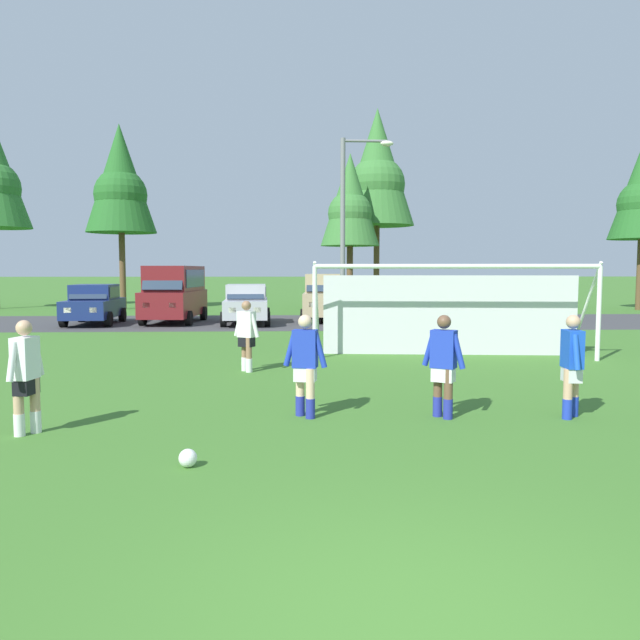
{
  "coord_description": "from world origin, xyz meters",
  "views": [
    {
      "loc": [
        -0.87,
        -3.81,
        2.34
      ],
      "look_at": [
        -0.22,
        10.21,
        1.2
      ],
      "focal_mm": 34.67,
      "sensor_mm": 36.0,
      "label": 1
    }
  ],
  "objects_px": {
    "player_winger_right": "(443,366)",
    "parked_car_slot_far_right": "(523,301)",
    "player_winger_left": "(305,366)",
    "parked_car_slot_far_left": "(94,304)",
    "soccer_goal": "(450,309)",
    "player_trailing_back": "(247,336)",
    "soccer_ball": "(188,458)",
    "parked_car_slot_right": "(477,301)",
    "parked_car_slot_center_left": "(246,304)",
    "player_defender_far": "(572,366)",
    "player_striker_near": "(26,377)",
    "parked_car_slot_center_right": "(400,301)",
    "street_lamp": "(348,233)",
    "parked_car_slot_left": "(175,293)",
    "player_midfield_center": "(567,323)",
    "parked_car_slot_center": "(325,297)"
  },
  "relations": [
    {
      "from": "parked_car_slot_center",
      "to": "parked_car_slot_far_right",
      "type": "xyz_separation_m",
      "value": [
        9.35,
        0.12,
        -0.24
      ]
    },
    {
      "from": "parked_car_slot_right",
      "to": "soccer_goal",
      "type": "bearing_deg",
      "value": -110.12
    },
    {
      "from": "soccer_goal",
      "to": "parked_car_slot_center_left",
      "type": "height_order",
      "value": "soccer_goal"
    },
    {
      "from": "soccer_ball",
      "to": "player_midfield_center",
      "type": "xyz_separation_m",
      "value": [
        9.1,
        9.96,
        0.71
      ]
    },
    {
      "from": "player_winger_right",
      "to": "parked_car_slot_center_right",
      "type": "bearing_deg",
      "value": 81.95
    },
    {
      "from": "parked_car_slot_right",
      "to": "parked_car_slot_far_right",
      "type": "bearing_deg",
      "value": -0.07
    },
    {
      "from": "player_defender_far",
      "to": "player_winger_right",
      "type": "bearing_deg",
      "value": 177.28
    },
    {
      "from": "player_midfield_center",
      "to": "parked_car_slot_center_right",
      "type": "xyz_separation_m",
      "value": [
        -2.74,
        11.63,
        0.05
      ]
    },
    {
      "from": "player_midfield_center",
      "to": "player_defender_far",
      "type": "relative_size",
      "value": 1.0
    },
    {
      "from": "parked_car_slot_center_right",
      "to": "street_lamp",
      "type": "relative_size",
      "value": 0.6
    },
    {
      "from": "player_winger_right",
      "to": "parked_car_slot_center",
      "type": "bearing_deg",
      "value": 92.5
    },
    {
      "from": "parked_car_slot_left",
      "to": "parked_car_slot_far_right",
      "type": "bearing_deg",
      "value": 3.35
    },
    {
      "from": "parked_car_slot_center_right",
      "to": "player_winger_left",
      "type": "bearing_deg",
      "value": -104.4
    },
    {
      "from": "soccer_goal",
      "to": "player_defender_far",
      "type": "distance_m",
      "value": 7.16
    },
    {
      "from": "player_trailing_back",
      "to": "player_winger_right",
      "type": "bearing_deg",
      "value": -53.49
    },
    {
      "from": "player_defender_far",
      "to": "player_winger_right",
      "type": "xyz_separation_m",
      "value": [
        -2.03,
        0.1,
        0.0
      ]
    },
    {
      "from": "soccer_goal",
      "to": "street_lamp",
      "type": "distance_m",
      "value": 6.93
    },
    {
      "from": "player_winger_left",
      "to": "parked_car_slot_right",
      "type": "relative_size",
      "value": 0.39
    },
    {
      "from": "soccer_ball",
      "to": "parked_car_slot_far_right",
      "type": "xyz_separation_m",
      "value": [
        12.16,
        21.4,
        0.77
      ]
    },
    {
      "from": "soccer_goal",
      "to": "parked_car_slot_center",
      "type": "relative_size",
      "value": 1.6
    },
    {
      "from": "player_midfield_center",
      "to": "parked_car_slot_center_left",
      "type": "bearing_deg",
      "value": 135.68
    },
    {
      "from": "parked_car_slot_center_right",
      "to": "street_lamp",
      "type": "distance_m",
      "value": 7.42
    },
    {
      "from": "player_defender_far",
      "to": "parked_car_slot_right",
      "type": "distance_m",
      "value": 19.67
    },
    {
      "from": "parked_car_slot_center_left",
      "to": "street_lamp",
      "type": "height_order",
      "value": "street_lamp"
    },
    {
      "from": "soccer_ball",
      "to": "street_lamp",
      "type": "height_order",
      "value": "street_lamp"
    },
    {
      "from": "parked_car_slot_center_left",
      "to": "parked_car_slot_left",
      "type": "bearing_deg",
      "value": 164.25
    },
    {
      "from": "soccer_ball",
      "to": "player_striker_near",
      "type": "bearing_deg",
      "value": 147.84
    },
    {
      "from": "soccer_goal",
      "to": "parked_car_slot_right",
      "type": "distance_m",
      "value": 12.84
    },
    {
      "from": "parked_car_slot_right",
      "to": "parked_car_slot_center_left",
      "type": "bearing_deg",
      "value": -170.14
    },
    {
      "from": "parked_car_slot_far_left",
      "to": "soccer_goal",
      "type": "bearing_deg",
      "value": -39.01
    },
    {
      "from": "parked_car_slot_center_left",
      "to": "player_defender_far",
      "type": "bearing_deg",
      "value": -69.79
    },
    {
      "from": "player_winger_right",
      "to": "player_trailing_back",
      "type": "bearing_deg",
      "value": 126.51
    },
    {
      "from": "soccer_goal",
      "to": "player_trailing_back",
      "type": "relative_size",
      "value": 4.62
    },
    {
      "from": "player_trailing_back",
      "to": "parked_car_slot_center_right",
      "type": "xyz_separation_m",
      "value": [
        6.16,
        14.64,
        0.05
      ]
    },
    {
      "from": "parked_car_slot_left",
      "to": "parked_car_slot_center",
      "type": "xyz_separation_m",
      "value": [
        6.76,
        0.82,
        -0.23
      ]
    },
    {
      "from": "parked_car_slot_right",
      "to": "street_lamp",
      "type": "height_order",
      "value": "street_lamp"
    },
    {
      "from": "player_trailing_back",
      "to": "parked_car_slot_far_left",
      "type": "bearing_deg",
      "value": 120.26
    },
    {
      "from": "player_trailing_back",
      "to": "parked_car_slot_left",
      "type": "relative_size",
      "value": 0.33
    },
    {
      "from": "player_winger_right",
      "to": "parked_car_slot_far_right",
      "type": "height_order",
      "value": "parked_car_slot_far_right"
    },
    {
      "from": "soccer_goal",
      "to": "player_midfield_center",
      "type": "bearing_deg",
      "value": 9.73
    },
    {
      "from": "player_midfield_center",
      "to": "parked_car_slot_left",
      "type": "xyz_separation_m",
      "value": [
        -13.05,
        10.5,
        0.52
      ]
    },
    {
      "from": "player_winger_left",
      "to": "player_midfield_center",
      "type": "bearing_deg",
      "value": 44.45
    },
    {
      "from": "player_defender_far",
      "to": "parked_car_slot_left",
      "type": "bearing_deg",
      "value": 117.8
    },
    {
      "from": "soccer_ball",
      "to": "player_striker_near",
      "type": "height_order",
      "value": "player_striker_near"
    },
    {
      "from": "parked_car_slot_far_right",
      "to": "player_winger_left",
      "type": "bearing_deg",
      "value": -119.47
    },
    {
      "from": "parked_car_slot_center",
      "to": "player_midfield_center",
      "type": "bearing_deg",
      "value": -60.93
    },
    {
      "from": "soccer_ball",
      "to": "player_defender_far",
      "type": "relative_size",
      "value": 0.13
    },
    {
      "from": "player_trailing_back",
      "to": "parked_car_slot_center",
      "type": "xyz_separation_m",
      "value": [
        2.61,
        14.33,
        0.29
      ]
    },
    {
      "from": "player_striker_near",
      "to": "street_lamp",
      "type": "distance_m",
      "value": 15.31
    },
    {
      "from": "player_trailing_back",
      "to": "parked_car_slot_center_right",
      "type": "bearing_deg",
      "value": 67.17
    }
  ]
}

